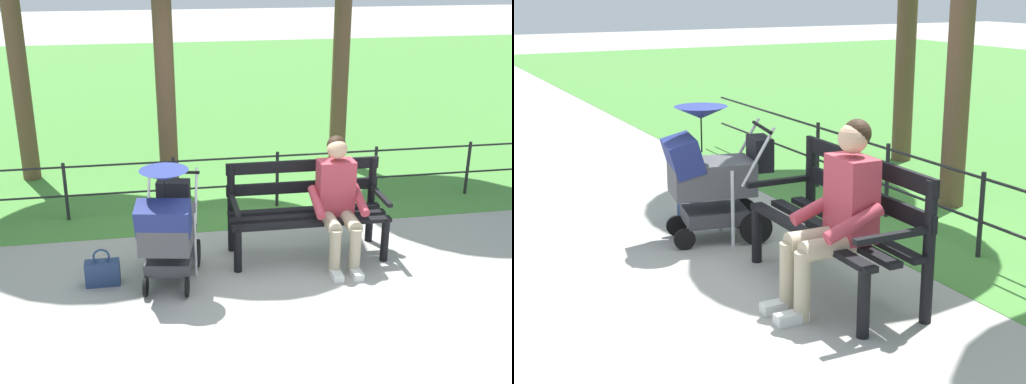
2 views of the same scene
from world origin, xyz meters
TOP-DOWN VIEW (x-y plane):
  - ground_plane at (0.00, 0.00)m, footprint 60.00×60.00m
  - grass_lawn at (0.00, -8.80)m, footprint 40.00×16.00m
  - park_bench at (-0.65, -0.12)m, footprint 1.61×0.62m
  - person_on_bench at (-0.92, 0.11)m, footprint 0.54×0.74m
  - stroller at (0.77, 0.28)m, footprint 0.65×0.96m
  - handbag at (1.40, 0.23)m, footprint 0.32×0.14m
  - park_fence at (-0.50, -1.43)m, footprint 8.76×0.04m

SIDE VIEW (x-z plane):
  - ground_plane at x=0.00m, z-range 0.00..0.00m
  - grass_lawn at x=0.00m, z-range 0.00..0.01m
  - handbag at x=1.40m, z-range -0.06..0.31m
  - park_fence at x=-0.50m, z-range 0.07..0.77m
  - park_bench at x=-0.65m, z-range 0.05..1.01m
  - stroller at x=0.77m, z-range 0.02..1.17m
  - person_on_bench at x=-0.92m, z-range 0.04..1.31m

